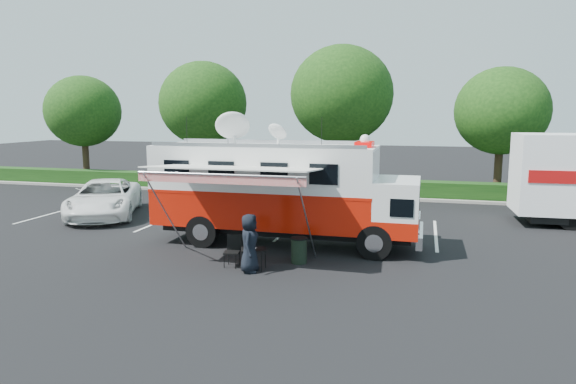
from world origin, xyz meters
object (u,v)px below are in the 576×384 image
at_px(command_truck, 282,191).
at_px(trash_bin, 299,250).
at_px(folding_table, 254,250).
at_px(white_suv, 105,216).

bearing_deg(command_truck, trash_bin, -61.85).
xyz_separation_m(command_truck, folding_table, (-0.03, -3.25, -1.40)).
height_order(white_suv, trash_bin, white_suv).
bearing_deg(white_suv, trash_bin, -49.72).
height_order(command_truck, folding_table, command_truck).
relative_size(white_suv, folding_table, 6.67).
xyz_separation_m(white_suv, trash_bin, (10.73, -5.09, 0.42)).
bearing_deg(folding_table, trash_bin, 40.85).
relative_size(command_truck, trash_bin, 11.65).
distance_m(command_truck, white_suv, 10.18).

